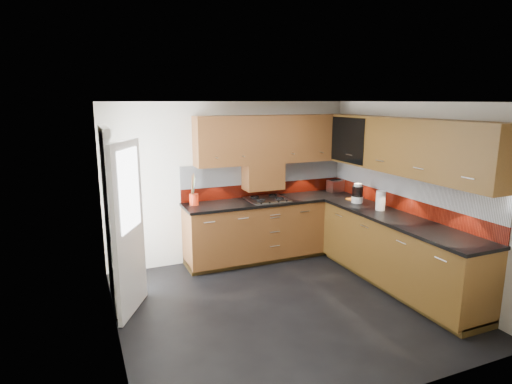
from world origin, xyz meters
name	(u,v)px	position (x,y,z in m)	size (l,w,h in m)	color
room	(285,183)	(0.00, 0.00, 1.50)	(4.00, 3.80, 2.64)	black
base_cabinets	(328,241)	(1.07, 0.72, 0.44)	(2.70, 3.20, 0.95)	brown
countertop	(329,209)	(1.05, 0.70, 0.92)	(2.72, 3.22, 0.04)	black
backsplash	(334,185)	(1.28, 0.93, 1.21)	(2.70, 3.20, 0.54)	maroon
upper_cabinets	(339,143)	(1.23, 0.78, 1.84)	(2.50, 3.20, 0.72)	brown
extractor_hood	(263,176)	(0.45, 1.64, 1.28)	(0.60, 0.33, 0.40)	brown
glass_cabinet	(356,138)	(1.71, 1.07, 1.87)	(0.32, 0.80, 0.66)	black
back_door	(118,223)	(-1.78, 0.75, 1.03)	(0.42, 1.19, 2.04)	white
gas_hob	(267,199)	(0.45, 1.47, 0.96)	(0.59, 0.52, 0.05)	silver
utensil_pot	(194,198)	(-0.65, 1.61, 1.04)	(0.13, 0.13, 0.46)	red
toaster	(336,186)	(1.75, 1.60, 1.04)	(0.30, 0.21, 0.20)	silver
food_processor	(357,194)	(1.61, 0.81, 1.07)	(0.17, 0.17, 0.28)	white
paper_towel	(381,201)	(1.63, 0.32, 1.07)	(0.13, 0.13, 0.27)	white
orange_cloth	(351,199)	(1.64, 1.01, 0.95)	(0.13, 0.11, 0.01)	orange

